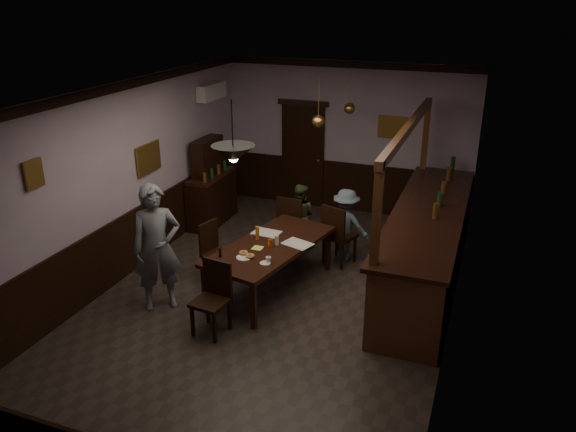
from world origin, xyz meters
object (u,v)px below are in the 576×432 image
at_px(person_standing, 157,248).
at_px(pendant_brass_far, 350,108).
at_px(chair_far_left, 292,222).
at_px(person_seated_left, 300,216).
at_px(chair_near, 213,294).
at_px(sideboard, 211,190).
at_px(person_seated_right, 346,225).
at_px(dining_table, 271,248).
at_px(pendant_iron, 233,154).
at_px(chair_side, 214,249).
at_px(pendant_brass_mid, 318,121).
at_px(coffee_cup, 268,259).
at_px(soda_can, 270,243).
at_px(bar_counter, 427,244).
at_px(chair_far_right, 337,232).

height_order(person_standing, pendant_brass_far, pendant_brass_far).
height_order(chair_far_left, person_seated_left, person_seated_left).
height_order(chair_near, sideboard, sideboard).
distance_m(person_standing, person_seated_right, 3.19).
bearing_deg(dining_table, chair_far_left, 96.73).
distance_m(pendant_iron, pendant_brass_far, 3.48).
height_order(dining_table, pendant_iron, pendant_iron).
distance_m(chair_side, person_seated_left, 1.81).
height_order(chair_near, person_seated_left, person_seated_left).
relative_size(chair_near, pendant_brass_mid, 1.22).
xyz_separation_m(chair_near, person_seated_right, (1.05, 2.71, 0.07)).
height_order(person_seated_right, pendant_brass_far, pendant_brass_far).
distance_m(chair_side, coffee_cup, 1.32).
bearing_deg(person_seated_right, person_standing, 55.46).
xyz_separation_m(soda_can, bar_counter, (2.10, 1.17, -0.18)).
bearing_deg(chair_near, person_seated_right, 75.92).
distance_m(chair_far_left, person_seated_right, 0.93).
bearing_deg(pendant_brass_far, chair_far_right, -80.39).
bearing_deg(chair_far_right, soda_can, 81.30).
distance_m(person_standing, pendant_iron, 1.81).
distance_m(dining_table, person_standing, 1.65).
xyz_separation_m(dining_table, chair_far_left, (-0.16, 1.33, -0.12)).
distance_m(person_seated_left, coffee_cup, 2.22).
relative_size(soda_can, sideboard, 0.07).
bearing_deg(chair_far_left, sideboard, -19.08).
relative_size(chair_far_left, chair_near, 1.04).
bearing_deg(chair_far_right, coffee_cup, 93.63).
bearing_deg(pendant_iron, person_standing, -168.98).
bearing_deg(coffee_cup, pendant_brass_mid, 101.07).
xyz_separation_m(dining_table, chair_side, (-0.95, 0.00, -0.17)).
xyz_separation_m(soda_can, sideboard, (-2.10, 2.13, -0.14)).
height_order(person_standing, pendant_brass_mid, pendant_brass_mid).
xyz_separation_m(dining_table, person_standing, (-1.29, -1.00, 0.23)).
distance_m(chair_far_left, person_standing, 2.61).
bearing_deg(soda_can, dining_table, 109.52).
relative_size(bar_counter, pendant_brass_mid, 5.46).
xyz_separation_m(chair_far_right, coffee_cup, (-0.49, -1.71, 0.23)).
bearing_deg(coffee_cup, soda_can, 121.60).
distance_m(person_standing, sideboard, 3.15).
xyz_separation_m(chair_far_left, person_standing, (-1.13, -2.33, 0.35)).
distance_m(chair_side, person_standing, 1.13).
relative_size(dining_table, pendant_iron, 2.97).
bearing_deg(sideboard, pendant_iron, -56.05).
xyz_separation_m(chair_far_left, chair_side, (-0.79, -1.33, -0.05)).
xyz_separation_m(chair_far_left, bar_counter, (2.29, -0.24, 0.06)).
height_order(chair_far_left, person_seated_right, person_seated_right).
distance_m(chair_far_left, person_seated_left, 0.28).
height_order(chair_far_left, pendant_brass_mid, pendant_brass_mid).
relative_size(chair_far_left, person_standing, 0.56).
bearing_deg(coffee_cup, pendant_brass_far, 97.93).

